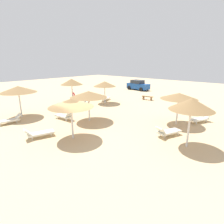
{
  "coord_description": "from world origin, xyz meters",
  "views": [
    {
      "loc": [
        8.87,
        -6.9,
        4.98
      ],
      "look_at": [
        0.0,
        3.0,
        1.2
      ],
      "focal_mm": 29.0,
      "sensor_mm": 36.0,
      "label": 1
    }
  ],
  "objects_px": {
    "parasol_6": "(72,82)",
    "parasol_7": "(89,94)",
    "parasol_0": "(18,89)",
    "lounger_2": "(105,98)",
    "parasol_1": "(179,96)",
    "lounger_6": "(81,103)",
    "lounger_7": "(64,116)",
    "lounger_5": "(39,133)",
    "parked_car": "(138,85)",
    "lounger_1": "(201,118)",
    "parasol_5": "(71,103)",
    "parasol_2": "(105,84)",
    "lounger_0": "(10,120)",
    "parasol_3": "(192,104)",
    "lounger_3": "(168,131)",
    "bench_0": "(147,97)"
  },
  "relations": [
    {
      "from": "parasol_1",
      "to": "parasol_5",
      "type": "height_order",
      "value": "parasol_5"
    },
    {
      "from": "parasol_2",
      "to": "lounger_3",
      "type": "relative_size",
      "value": 1.36
    },
    {
      "from": "parasol_7",
      "to": "lounger_7",
      "type": "distance_m",
      "value": 3.0
    },
    {
      "from": "lounger_2",
      "to": "lounger_6",
      "type": "distance_m",
      "value": 4.04
    },
    {
      "from": "parasol_5",
      "to": "parasol_6",
      "type": "distance_m",
      "value": 10.13
    },
    {
      "from": "lounger_5",
      "to": "parasol_2",
      "type": "bearing_deg",
      "value": 110.35
    },
    {
      "from": "parasol_2",
      "to": "parked_car",
      "type": "bearing_deg",
      "value": 104.24
    },
    {
      "from": "parasol_1",
      "to": "lounger_3",
      "type": "height_order",
      "value": "parasol_1"
    },
    {
      "from": "lounger_0",
      "to": "parasol_2",
      "type": "bearing_deg",
      "value": 86.65
    },
    {
      "from": "lounger_1",
      "to": "lounger_5",
      "type": "xyz_separation_m",
      "value": [
        -7.08,
        -10.58,
        -0.0
      ]
    },
    {
      "from": "parasol_5",
      "to": "lounger_1",
      "type": "distance_m",
      "value": 10.75
    },
    {
      "from": "lounger_2",
      "to": "lounger_5",
      "type": "distance_m",
      "value": 12.47
    },
    {
      "from": "parasol_7",
      "to": "lounger_1",
      "type": "height_order",
      "value": "parasol_7"
    },
    {
      "from": "parasol_6",
      "to": "lounger_7",
      "type": "xyz_separation_m",
      "value": [
        4.29,
        -4.05,
        -2.28
      ]
    },
    {
      "from": "parasol_6",
      "to": "lounger_5",
      "type": "height_order",
      "value": "parasol_6"
    },
    {
      "from": "parasol_7",
      "to": "parasol_2",
      "type": "bearing_deg",
      "value": 122.7
    },
    {
      "from": "parasol_1",
      "to": "lounger_7",
      "type": "distance_m",
      "value": 9.71
    },
    {
      "from": "parked_car",
      "to": "lounger_0",
      "type": "bearing_deg",
      "value": -84.09
    },
    {
      "from": "parasol_0",
      "to": "parasol_3",
      "type": "relative_size",
      "value": 1.06
    },
    {
      "from": "parasol_2",
      "to": "lounger_1",
      "type": "distance_m",
      "value": 11.1
    },
    {
      "from": "parasol_3",
      "to": "parked_car",
      "type": "xyz_separation_m",
      "value": [
        -14.62,
        16.46,
        -1.79
      ]
    },
    {
      "from": "parasol_7",
      "to": "lounger_3",
      "type": "height_order",
      "value": "parasol_7"
    },
    {
      "from": "lounger_0",
      "to": "parasol_3",
      "type": "bearing_deg",
      "value": 24.06
    },
    {
      "from": "parasol_0",
      "to": "parasol_6",
      "type": "distance_m",
      "value": 6.29
    },
    {
      "from": "parasol_3",
      "to": "parked_car",
      "type": "relative_size",
      "value": 0.72
    },
    {
      "from": "parasol_7",
      "to": "lounger_5",
      "type": "bearing_deg",
      "value": -87.78
    },
    {
      "from": "bench_0",
      "to": "lounger_2",
      "type": "bearing_deg",
      "value": -134.42
    },
    {
      "from": "parasol_6",
      "to": "parasol_7",
      "type": "bearing_deg",
      "value": -24.44
    },
    {
      "from": "parasol_2",
      "to": "lounger_5",
      "type": "relative_size",
      "value": 1.35
    },
    {
      "from": "lounger_7",
      "to": "lounger_2",
      "type": "bearing_deg",
      "value": 108.94
    },
    {
      "from": "parasol_5",
      "to": "lounger_3",
      "type": "distance_m",
      "value": 6.76
    },
    {
      "from": "parasol_3",
      "to": "parasol_6",
      "type": "xyz_separation_m",
      "value": [
        -14.24,
        2.16,
        -0.01
      ]
    },
    {
      "from": "lounger_2",
      "to": "lounger_6",
      "type": "xyz_separation_m",
      "value": [
        0.02,
        -4.04,
        -0.01
      ]
    },
    {
      "from": "parasol_7",
      "to": "lounger_7",
      "type": "xyz_separation_m",
      "value": [
        -1.88,
        -1.25,
        -1.97
      ]
    },
    {
      "from": "parasol_5",
      "to": "lounger_6",
      "type": "distance_m",
      "value": 9.19
    },
    {
      "from": "lounger_1",
      "to": "lounger_6",
      "type": "xyz_separation_m",
      "value": [
        -11.9,
        -3.13,
        -0.01
      ]
    },
    {
      "from": "lounger_5",
      "to": "parked_car",
      "type": "bearing_deg",
      "value": 107.19
    },
    {
      "from": "parked_car",
      "to": "parasol_2",
      "type": "bearing_deg",
      "value": -75.76
    },
    {
      "from": "lounger_0",
      "to": "parasol_5",
      "type": "bearing_deg",
      "value": 14.97
    },
    {
      "from": "parasol_2",
      "to": "lounger_0",
      "type": "height_order",
      "value": "parasol_2"
    },
    {
      "from": "lounger_0",
      "to": "lounger_1",
      "type": "distance_m",
      "value": 15.81
    },
    {
      "from": "parasol_7",
      "to": "lounger_3",
      "type": "bearing_deg",
      "value": 11.95
    },
    {
      "from": "lounger_0",
      "to": "parasol_1",
      "type": "bearing_deg",
      "value": 41.39
    },
    {
      "from": "parasol_6",
      "to": "parasol_1",
      "type": "bearing_deg",
      "value": 6.26
    },
    {
      "from": "parasol_6",
      "to": "lounger_3",
      "type": "bearing_deg",
      "value": -6.42
    },
    {
      "from": "lounger_1",
      "to": "lounger_5",
      "type": "distance_m",
      "value": 12.73
    },
    {
      "from": "parasol_1",
      "to": "lounger_0",
      "type": "height_order",
      "value": "parasol_1"
    },
    {
      "from": "parasol_2",
      "to": "parasol_6",
      "type": "xyz_separation_m",
      "value": [
        -2.52,
        -2.89,
        0.28
      ]
    },
    {
      "from": "parasol_1",
      "to": "lounger_6",
      "type": "bearing_deg",
      "value": -172.87
    },
    {
      "from": "parasol_0",
      "to": "lounger_2",
      "type": "bearing_deg",
      "value": 85.69
    }
  ]
}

